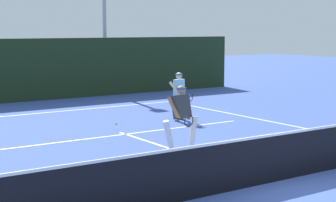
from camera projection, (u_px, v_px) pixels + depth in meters
ground_plane at (273, 182)px, 11.07m from camera, size 80.00×80.00×0.00m
court_line_baseline_far at (57, 112)px, 20.39m from camera, size 10.22×0.10×0.01m
court_line_service at (126, 134)px, 16.07m from camera, size 8.33×0.10×0.01m
court_line_centre at (182, 152)px, 13.71m from camera, size 0.10×6.40×0.01m
tennis_net at (273, 157)px, 11.00m from camera, size 11.20×0.09×1.11m
player_near at (181, 115)px, 13.76m from camera, size 1.15×0.86×1.68m
player_far at (179, 94)px, 18.40m from camera, size 0.69×0.93×1.63m
tennis_ball at (116, 123)px, 17.69m from camera, size 0.07×0.07×0.07m
back_fence_windscreen at (24, 70)px, 23.06m from camera, size 21.84×0.12×2.67m
light_pole at (104, 5)px, 26.07m from camera, size 0.55×0.44×6.76m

